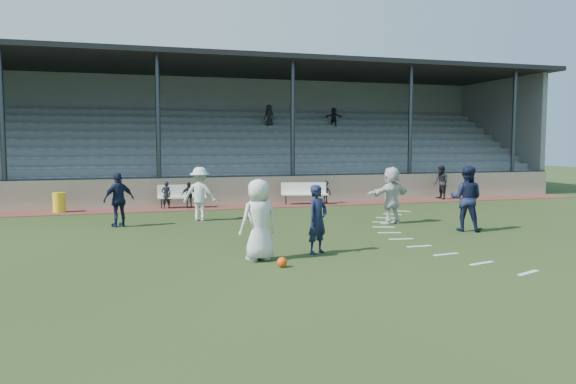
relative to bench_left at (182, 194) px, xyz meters
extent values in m
plane|color=#243515|center=(2.15, -10.67, -0.58)|extent=(90.00, 90.00, 0.00)
cube|color=#5A2A24|center=(2.15, -0.17, -0.57)|extent=(34.00, 2.00, 0.02)
cube|color=tan|center=(2.15, 0.88, 0.02)|extent=(34.00, 0.18, 1.20)
cube|color=white|center=(0.00, -0.12, -0.13)|extent=(2.03, 0.63, 0.06)
cube|color=white|center=(0.00, 0.10, 0.12)|extent=(1.99, 0.29, 0.54)
cylinder|color=#313439|center=(-0.84, -0.02, -0.36)|extent=(0.06, 0.06, 0.40)
cylinder|color=#313439|center=(0.84, -0.22, -0.36)|extent=(0.06, 0.06, 0.40)
cube|color=white|center=(5.32, -0.31, -0.13)|extent=(2.04, 0.83, 0.06)
cube|color=white|center=(5.32, -0.09, 0.12)|extent=(1.96, 0.50, 0.54)
cylinder|color=#313439|center=(4.49, -0.12, -0.36)|extent=(0.06, 0.06, 0.40)
cylinder|color=#313439|center=(6.15, -0.50, -0.36)|extent=(0.06, 0.06, 0.40)
cylinder|color=yellow|center=(-4.76, -0.20, -0.18)|extent=(0.48, 0.48, 0.77)
sphere|color=#E5460D|center=(0.86, -11.99, -0.47)|extent=(0.22, 0.22, 0.22)
imported|color=silver|center=(0.55, -11.13, 0.36)|extent=(1.05, 0.82, 1.89)
imported|color=#131934|center=(2.12, -10.76, 0.26)|extent=(0.74, 0.66, 1.69)
imported|color=#131934|center=(7.72, -8.75, 0.42)|extent=(1.24, 1.21, 2.01)
imported|color=silver|center=(0.20, -4.03, 0.35)|extent=(1.39, 1.12, 1.87)
imported|color=#131934|center=(-2.52, -4.73, 0.30)|extent=(1.12, 0.83, 1.76)
imported|color=silver|center=(6.25, -6.62, 0.38)|extent=(1.87, 1.09, 1.92)
imported|color=black|center=(12.29, -0.06, 0.25)|extent=(0.65, 0.82, 1.63)
imported|color=black|center=(-0.66, -0.16, -0.01)|extent=(0.44, 0.33, 1.12)
imported|color=black|center=(0.26, -0.32, -0.02)|extent=(0.66, 0.34, 1.08)
imported|color=black|center=(6.32, -0.14, -0.05)|extent=(0.73, 0.52, 1.02)
cube|color=gray|center=(2.15, 1.43, 0.02)|extent=(34.00, 0.80, 1.20)
cube|color=gray|center=(2.15, 1.53, 0.67)|extent=(33.00, 0.28, 0.10)
cube|color=gray|center=(2.15, 2.23, 0.22)|extent=(34.00, 0.80, 1.60)
cube|color=gray|center=(2.15, 2.33, 1.07)|extent=(33.00, 0.28, 0.10)
cube|color=gray|center=(2.15, 3.03, 0.42)|extent=(34.00, 0.80, 2.00)
cube|color=gray|center=(2.15, 3.13, 1.47)|extent=(33.00, 0.28, 0.10)
cube|color=gray|center=(2.15, 3.83, 0.62)|extent=(34.00, 0.80, 2.40)
cube|color=gray|center=(2.15, 3.93, 1.87)|extent=(33.00, 0.28, 0.10)
cube|color=gray|center=(2.15, 4.63, 0.82)|extent=(34.00, 0.80, 2.80)
cube|color=gray|center=(2.15, 4.73, 2.27)|extent=(33.00, 0.28, 0.10)
cube|color=gray|center=(2.15, 5.43, 1.02)|extent=(34.00, 0.80, 3.20)
cube|color=gray|center=(2.15, 5.53, 2.67)|extent=(33.00, 0.28, 0.10)
cube|color=gray|center=(2.15, 6.23, 1.22)|extent=(34.00, 0.80, 3.60)
cube|color=gray|center=(2.15, 6.33, 3.07)|extent=(33.00, 0.28, 0.10)
cube|color=gray|center=(2.15, 7.03, 1.42)|extent=(34.00, 0.80, 4.00)
cube|color=gray|center=(2.15, 7.13, 3.47)|extent=(33.00, 0.28, 0.10)
cube|color=gray|center=(2.15, 7.83, 1.62)|extent=(34.00, 0.80, 4.40)
cube|color=gray|center=(2.15, 7.93, 3.87)|extent=(33.00, 0.28, 0.10)
cube|color=gray|center=(2.15, 8.43, 2.62)|extent=(34.00, 0.40, 6.40)
cube|color=gray|center=(19.00, 4.83, 2.62)|extent=(0.30, 7.80, 6.40)
cube|color=black|center=(2.15, 4.53, 5.92)|extent=(34.60, 9.00, 0.22)
cylinder|color=#313439|center=(-6.85, 0.98, 2.67)|extent=(0.20, 0.20, 6.50)
cylinder|color=#313439|center=(-0.85, 0.98, 2.67)|extent=(0.20, 0.20, 6.50)
cylinder|color=#313439|center=(5.15, 0.98, 2.67)|extent=(0.20, 0.20, 6.50)
cylinder|color=#313439|center=(11.15, 0.98, 2.67)|extent=(0.20, 0.20, 6.50)
cylinder|color=#313439|center=(17.15, 0.98, 2.67)|extent=(0.20, 0.20, 6.50)
cylinder|color=#313439|center=(2.15, 0.88, 0.67)|extent=(34.00, 0.05, 0.05)
imported|color=black|center=(5.45, 6.27, 3.61)|extent=(0.64, 0.48, 1.19)
imported|color=black|center=(9.24, 6.27, 3.57)|extent=(1.09, 0.61, 1.12)
cube|color=silver|center=(8.27, -3.66, -0.58)|extent=(0.54, 0.61, 0.01)
cube|color=silver|center=(7.44, -4.45, -0.58)|extent=(0.59, 0.56, 0.01)
cube|color=silver|center=(6.72, -5.33, -0.58)|extent=(0.64, 0.51, 0.01)
cube|color=silver|center=(6.12, -6.30, -0.58)|extent=(0.67, 0.44, 0.01)
cube|color=silver|center=(5.63, -7.33, -0.58)|extent=(0.70, 0.37, 0.01)
cube|color=silver|center=(5.28, -8.41, -0.58)|extent=(0.71, 0.29, 0.01)
cube|color=silver|center=(5.07, -9.53, -0.58)|extent=(0.71, 0.21, 0.01)
cube|color=silver|center=(5.00, -10.67, -0.58)|extent=(0.70, 0.12, 0.01)
cube|color=silver|center=(5.07, -11.81, -0.58)|extent=(0.71, 0.21, 0.01)
cube|color=silver|center=(5.28, -12.93, -0.58)|extent=(0.71, 0.29, 0.01)
cube|color=silver|center=(5.63, -14.02, -0.58)|extent=(0.70, 0.37, 0.01)
camera|label=1|loc=(-2.52, -23.58, 2.12)|focal=35.00mm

